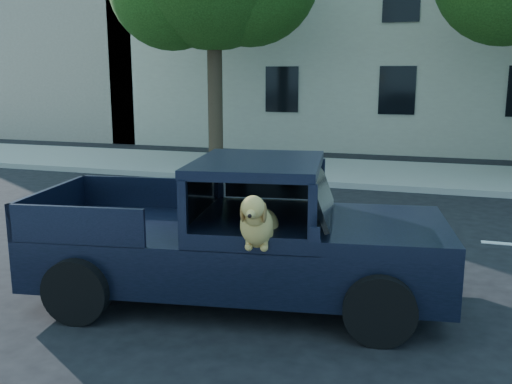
{
  "coord_description": "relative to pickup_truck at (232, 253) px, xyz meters",
  "views": [
    {
      "loc": [
        2.42,
        -6.4,
        2.73
      ],
      "look_at": [
        0.53,
        -0.53,
        1.46
      ],
      "focal_mm": 40.0,
      "sensor_mm": 36.0,
      "label": 1
    }
  ],
  "objects": [
    {
      "name": "lane_stripes",
      "position": [
        1.89,
        3.56,
        -0.59
      ],
      "size": [
        21.6,
        0.14,
        0.01
      ],
      "primitive_type": null,
      "color": "silver",
      "rests_on": "ground"
    },
    {
      "name": "ground",
      "position": [
        -0.11,
        0.16,
        -0.59
      ],
      "size": [
        120.0,
        120.0,
        0.0
      ],
      "primitive_type": "plane",
      "color": "black",
      "rests_on": "ground"
    },
    {
      "name": "building_main",
      "position": [
        2.89,
        16.66,
        3.91
      ],
      "size": [
        26.0,
        6.0,
        9.0
      ],
      "primitive_type": "cube",
      "color": "beige",
      "rests_on": "ground"
    },
    {
      "name": "building_left",
      "position": [
        -15.11,
        16.66,
        3.41
      ],
      "size": [
        12.0,
        6.0,
        8.0
      ],
      "primitive_type": "cube",
      "color": "tan",
      "rests_on": "ground"
    },
    {
      "name": "pickup_truck",
      "position": [
        0.0,
        0.0,
        0.0
      ],
      "size": [
        5.12,
        2.75,
        1.75
      ],
      "rotation": [
        0.0,
        0.0,
        0.15
      ],
      "color": "black",
      "rests_on": "ground"
    },
    {
      "name": "far_sidewalk",
      "position": [
        -0.11,
        9.36,
        -0.52
      ],
      "size": [
        60.0,
        4.0,
        0.15
      ],
      "primitive_type": "cube",
      "color": "gray",
      "rests_on": "ground"
    }
  ]
}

